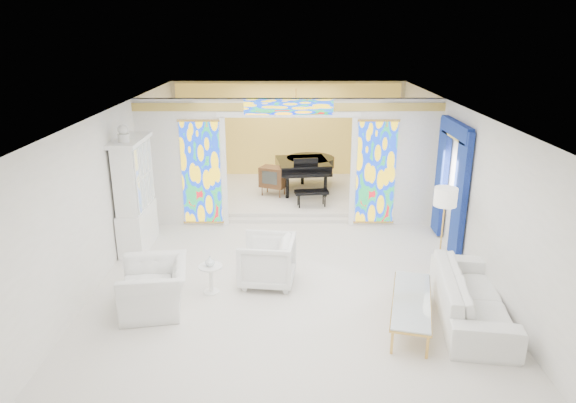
{
  "coord_description": "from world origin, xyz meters",
  "views": [
    {
      "loc": [
        -0.04,
        -9.6,
        4.47
      ],
      "look_at": [
        -0.02,
        0.2,
        1.17
      ],
      "focal_mm": 32.0,
      "sensor_mm": 36.0,
      "label": 1
    }
  ],
  "objects_px": {
    "armchair_left": "(155,287)",
    "grand_piano": "(307,165)",
    "china_cabinet": "(135,195)",
    "sofa": "(472,296)",
    "armchair_right": "(267,261)",
    "tv_console": "(273,177)",
    "coffee_table": "(412,301)"
  },
  "relations": [
    {
      "from": "armchair_left",
      "to": "grand_piano",
      "type": "relative_size",
      "value": 0.45
    },
    {
      "from": "china_cabinet",
      "to": "sofa",
      "type": "bearing_deg",
      "value": -24.81
    },
    {
      "from": "china_cabinet",
      "to": "armchair_left",
      "type": "relative_size",
      "value": 2.22
    },
    {
      "from": "sofa",
      "to": "grand_piano",
      "type": "height_order",
      "value": "grand_piano"
    },
    {
      "from": "armchair_right",
      "to": "tv_console",
      "type": "bearing_deg",
      "value": -173.33
    },
    {
      "from": "grand_piano",
      "to": "coffee_table",
      "type": "bearing_deg",
      "value": -85.75
    },
    {
      "from": "armchair_left",
      "to": "sofa",
      "type": "xyz_separation_m",
      "value": [
        5.19,
        -0.27,
        -0.02
      ]
    },
    {
      "from": "sofa",
      "to": "grand_piano",
      "type": "distance_m",
      "value": 6.98
    },
    {
      "from": "armchair_right",
      "to": "coffee_table",
      "type": "height_order",
      "value": "armchair_right"
    },
    {
      "from": "armchair_left",
      "to": "sofa",
      "type": "distance_m",
      "value": 5.2
    },
    {
      "from": "china_cabinet",
      "to": "coffee_table",
      "type": "height_order",
      "value": "china_cabinet"
    },
    {
      "from": "sofa",
      "to": "coffee_table",
      "type": "height_order",
      "value": "sofa"
    },
    {
      "from": "china_cabinet",
      "to": "armchair_right",
      "type": "relative_size",
      "value": 2.77
    },
    {
      "from": "armchair_left",
      "to": "coffee_table",
      "type": "height_order",
      "value": "armchair_left"
    },
    {
      "from": "china_cabinet",
      "to": "coffee_table",
      "type": "xyz_separation_m",
      "value": [
        5.15,
        -3.03,
        -0.77
      ]
    },
    {
      "from": "armchair_left",
      "to": "sofa",
      "type": "bearing_deg",
      "value": 77.26
    },
    {
      "from": "armchair_left",
      "to": "armchair_right",
      "type": "distance_m",
      "value": 2.05
    },
    {
      "from": "armchair_right",
      "to": "tv_console",
      "type": "distance_m",
      "value": 4.76
    },
    {
      "from": "armchair_right",
      "to": "sofa",
      "type": "distance_m",
      "value": 3.56
    },
    {
      "from": "china_cabinet",
      "to": "coffee_table",
      "type": "relative_size",
      "value": 1.34
    },
    {
      "from": "china_cabinet",
      "to": "armchair_left",
      "type": "xyz_separation_m",
      "value": [
        0.97,
        -2.58,
        -0.77
      ]
    },
    {
      "from": "armchair_left",
      "to": "tv_console",
      "type": "distance_m",
      "value": 5.97
    },
    {
      "from": "armchair_right",
      "to": "sofa",
      "type": "bearing_deg",
      "value": 77.1
    },
    {
      "from": "armchair_left",
      "to": "tv_console",
      "type": "bearing_deg",
      "value": 152.38
    },
    {
      "from": "sofa",
      "to": "china_cabinet",
      "type": "bearing_deg",
      "value": 73.78
    },
    {
      "from": "coffee_table",
      "to": "grand_piano",
      "type": "bearing_deg",
      "value": 101.99
    },
    {
      "from": "armchair_left",
      "to": "armchair_right",
      "type": "height_order",
      "value": "armchair_right"
    },
    {
      "from": "sofa",
      "to": "coffee_table",
      "type": "distance_m",
      "value": 1.03
    },
    {
      "from": "grand_piano",
      "to": "armchair_right",
      "type": "bearing_deg",
      "value": -107.48
    },
    {
      "from": "armchair_left",
      "to": "armchair_right",
      "type": "xyz_separation_m",
      "value": [
        1.84,
        0.92,
        0.05
      ]
    },
    {
      "from": "armchair_right",
      "to": "tv_console",
      "type": "relative_size",
      "value": 1.23
    },
    {
      "from": "coffee_table",
      "to": "tv_console",
      "type": "bearing_deg",
      "value": 110.9
    }
  ]
}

